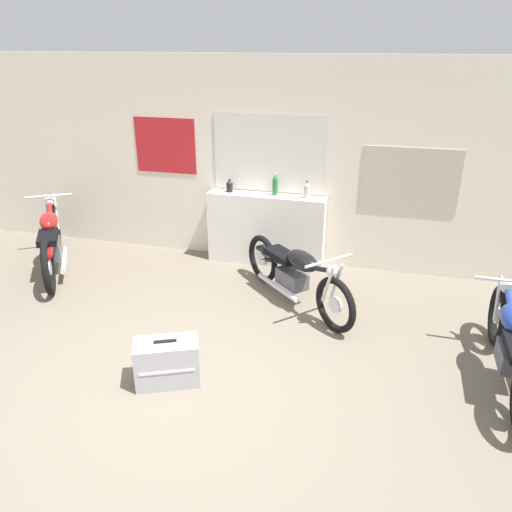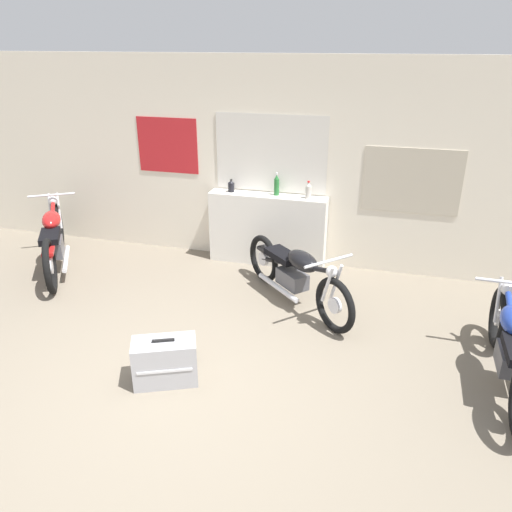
{
  "view_description": "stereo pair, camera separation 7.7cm",
  "coord_description": "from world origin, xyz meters",
  "px_view_note": "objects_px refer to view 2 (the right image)",
  "views": [
    {
      "loc": [
        1.6,
        -3.34,
        2.96
      ],
      "look_at": [
        0.27,
        1.67,
        0.7
      ],
      "focal_mm": 35.0,
      "sensor_mm": 36.0,
      "label": 1
    },
    {
      "loc": [
        1.67,
        -3.32,
        2.96
      ],
      "look_at": [
        0.27,
        1.67,
        0.7
      ],
      "focal_mm": 35.0,
      "sensor_mm": 36.0,
      "label": 2
    }
  ],
  "objects_px": {
    "bottle_center": "(308,191)",
    "motorcycle_blue": "(512,347)",
    "motorcycle_black": "(296,273)",
    "bottle_leftmost": "(231,186)",
    "bottle_left_center": "(277,185)",
    "hard_case_silver": "(165,361)",
    "motorcycle_red": "(54,239)"
  },
  "relations": [
    {
      "from": "motorcycle_blue",
      "to": "hard_case_silver",
      "type": "height_order",
      "value": "motorcycle_blue"
    },
    {
      "from": "bottle_leftmost",
      "to": "motorcycle_blue",
      "type": "distance_m",
      "value": 4.01
    },
    {
      "from": "bottle_left_center",
      "to": "hard_case_silver",
      "type": "distance_m",
      "value": 3.09
    },
    {
      "from": "bottle_leftmost",
      "to": "motorcycle_black",
      "type": "bearing_deg",
      "value": -43.59
    },
    {
      "from": "motorcycle_red",
      "to": "hard_case_silver",
      "type": "height_order",
      "value": "motorcycle_red"
    },
    {
      "from": "motorcycle_black",
      "to": "hard_case_silver",
      "type": "distance_m",
      "value": 2.01
    },
    {
      "from": "motorcycle_red",
      "to": "hard_case_silver",
      "type": "relative_size",
      "value": 2.93
    },
    {
      "from": "bottle_leftmost",
      "to": "motorcycle_blue",
      "type": "bearing_deg",
      "value": -31.93
    },
    {
      "from": "bottle_center",
      "to": "motorcycle_blue",
      "type": "relative_size",
      "value": 0.12
    },
    {
      "from": "bottle_leftmost",
      "to": "bottle_left_center",
      "type": "height_order",
      "value": "bottle_left_center"
    },
    {
      "from": "bottle_left_center",
      "to": "motorcycle_black",
      "type": "relative_size",
      "value": 0.2
    },
    {
      "from": "bottle_center",
      "to": "motorcycle_black",
      "type": "distance_m",
      "value": 1.3
    },
    {
      "from": "bottle_leftmost",
      "to": "motorcycle_red",
      "type": "bearing_deg",
      "value": -156.38
    },
    {
      "from": "bottle_leftmost",
      "to": "motorcycle_black",
      "type": "relative_size",
      "value": 0.11
    },
    {
      "from": "motorcycle_blue",
      "to": "bottle_center",
      "type": "bearing_deg",
      "value": 137.6
    },
    {
      "from": "bottle_left_center",
      "to": "hard_case_silver",
      "type": "bearing_deg",
      "value": -96.77
    },
    {
      "from": "bottle_center",
      "to": "hard_case_silver",
      "type": "bearing_deg",
      "value": -105.25
    },
    {
      "from": "motorcycle_black",
      "to": "bottle_center",
      "type": "bearing_deg",
      "value": 93.83
    },
    {
      "from": "bottle_left_center",
      "to": "bottle_center",
      "type": "distance_m",
      "value": 0.44
    },
    {
      "from": "motorcycle_blue",
      "to": "hard_case_silver",
      "type": "distance_m",
      "value": 3.17
    },
    {
      "from": "hard_case_silver",
      "to": "motorcycle_blue",
      "type": "bearing_deg",
      "value": 14.96
    },
    {
      "from": "bottle_left_center",
      "to": "motorcycle_red",
      "type": "distance_m",
      "value": 3.16
    },
    {
      "from": "bottle_center",
      "to": "hard_case_silver",
      "type": "height_order",
      "value": "bottle_center"
    },
    {
      "from": "bottle_left_center",
      "to": "motorcycle_red",
      "type": "relative_size",
      "value": 0.16
    },
    {
      "from": "bottle_left_center",
      "to": "hard_case_silver",
      "type": "xyz_separation_m",
      "value": [
        -0.35,
        -2.92,
        -0.93
      ]
    },
    {
      "from": "bottle_left_center",
      "to": "motorcycle_red",
      "type": "xyz_separation_m",
      "value": [
        -2.91,
        -1.0,
        -0.71
      ]
    },
    {
      "from": "motorcycle_blue",
      "to": "motorcycle_black",
      "type": "relative_size",
      "value": 1.27
    },
    {
      "from": "bottle_left_center",
      "to": "motorcycle_red",
      "type": "bearing_deg",
      "value": -160.95
    },
    {
      "from": "motorcycle_red",
      "to": "motorcycle_black",
      "type": "relative_size",
      "value": 1.23
    },
    {
      "from": "bottle_center",
      "to": "bottle_left_center",
      "type": "bearing_deg",
      "value": 175.91
    },
    {
      "from": "motorcycle_blue",
      "to": "motorcycle_black",
      "type": "bearing_deg",
      "value": 155.78
    },
    {
      "from": "bottle_leftmost",
      "to": "bottle_center",
      "type": "xyz_separation_m",
      "value": [
        1.09,
        -0.02,
        0.03
      ]
    }
  ]
}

